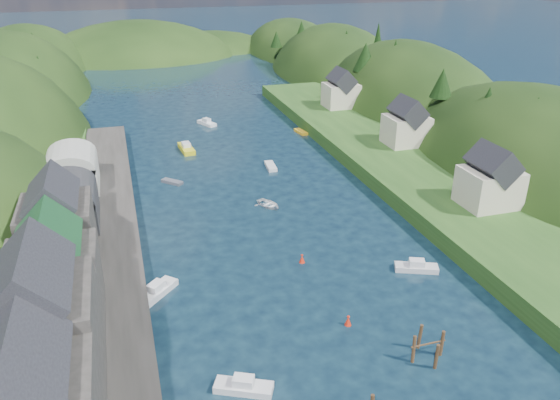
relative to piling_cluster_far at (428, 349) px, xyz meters
name	(u,v)px	position (x,y,z in m)	size (l,w,h in m)	color
ground	(242,170)	(-5.17, 50.18, -1.08)	(600.00, 600.00, 0.00)	black
hillside_right	(406,142)	(39.83, 75.18, -8.49)	(36.00, 245.56, 48.00)	black
far_hills	(170,82)	(-3.96, 174.18, -11.88)	(103.00, 68.00, 44.00)	black
hill_trees	(221,86)	(-5.30, 64.62, 10.00)	(91.13, 149.49, 12.83)	black
quay_left	(87,282)	(-29.17, 20.18, -0.08)	(12.00, 110.00, 2.00)	#2D2B28
terrace_left_grass	(15,291)	(-36.17, 20.18, 0.17)	(12.00, 110.00, 2.50)	#234719
quayside_buildings	(46,311)	(-31.17, 6.57, 6.01)	(8.00, 35.84, 12.90)	#2D2B28
boat_sheds	(69,182)	(-31.17, 39.18, 4.20)	(7.00, 21.00, 7.50)	#2D2D30
terrace_right	(406,168)	(19.83, 40.18, 0.12)	(16.00, 120.00, 2.40)	#234719
right_bank_cottages	(400,125)	(22.83, 48.51, 4.77)	(9.00, 59.24, 8.41)	beige
piling_cluster_far	(428,349)	(0.00, 0.00, 0.00)	(3.39, 3.15, 3.28)	#382314
channel_buoy_near	(348,321)	(-4.81, 6.47, -0.60)	(0.70, 0.70, 1.10)	red
channel_buoy_far	(302,259)	(-5.28, 18.92, -0.60)	(0.70, 0.70, 1.10)	red
moored_boats	(276,259)	(-8.19, 19.71, -0.51)	(36.41, 98.80, 2.02)	#4F525A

